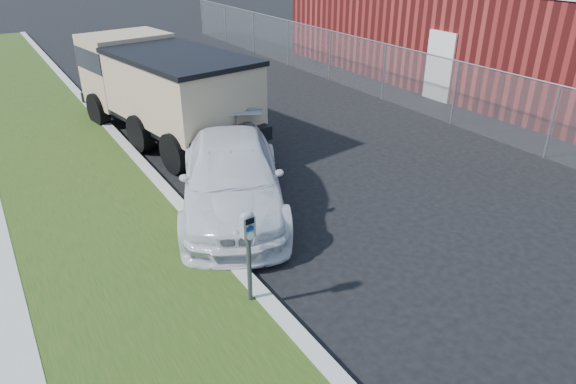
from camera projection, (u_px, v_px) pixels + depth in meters
ground at (385, 246)px, 9.03m from camera, size 120.00×120.00×0.00m
streetside at (24, 285)px, 7.90m from camera, size 6.12×50.00×0.15m
chainlink_fence at (385, 61)px, 16.61m from camera, size 0.06×30.06×30.00m
brick_building at (488, 16)px, 19.81m from camera, size 9.20×14.20×4.17m
parking_meter at (248, 238)px, 7.03m from camera, size 0.21×0.15×1.44m
white_wagon at (231, 175)px, 10.06m from camera, size 3.69×5.11×1.37m
dump_truck at (161, 84)px, 13.56m from camera, size 3.32×6.50×2.43m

